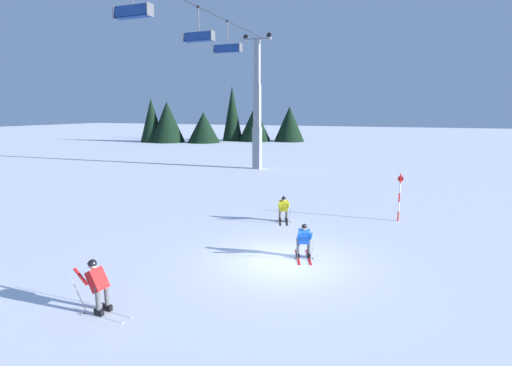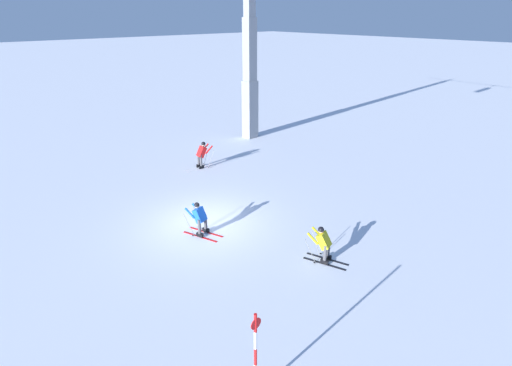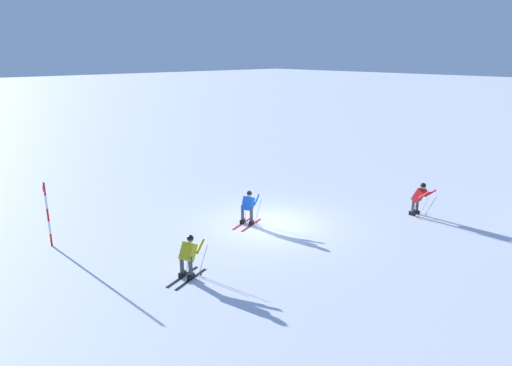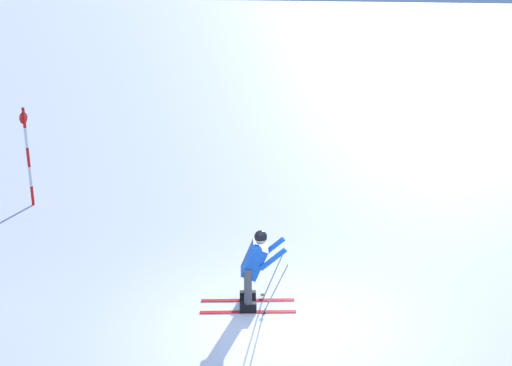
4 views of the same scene
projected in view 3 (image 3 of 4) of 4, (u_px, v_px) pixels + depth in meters
ground_plane at (269, 224)px, 18.74m from camera, size 260.00×260.00×0.00m
skier_carving_main at (248, 206)px, 18.58m from camera, size 1.68×1.06×1.48m
trail_marker_pole at (48, 213)px, 16.24m from camera, size 0.07×0.28×2.41m
skier_distant_uphill at (419, 197)px, 19.43m from camera, size 0.74×1.83×1.63m
skier_distant_downhill at (188, 254)px, 14.14m from camera, size 1.62×1.03×1.46m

